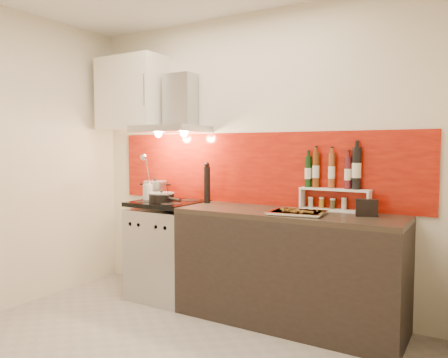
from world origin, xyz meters
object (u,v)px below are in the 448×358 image
Objects in this scene: range_stove at (168,251)px; pepper_mill at (207,183)px; saute_pan at (162,197)px; stock_pot at (155,189)px; counter at (287,267)px; baking_tray at (297,212)px.

pepper_mill is at bearing 20.76° from range_stove.
pepper_mill reaches higher than range_stove.
range_stove is 2.08× the size of saute_pan.
counter is at bearing -5.78° from stock_pot.
counter is 0.49m from baking_tray.
counter is at bearing 3.92° from saute_pan.
saute_pan is at bearing -40.28° from stock_pot.
saute_pan is (-1.21, -0.08, 0.50)m from counter.
range_stove is 0.64m from stock_pot.
range_stove is 3.93× the size of stock_pot.
stock_pot reaches higher than range_stove.
saute_pan is 0.43m from pepper_mill.
baking_tray reaches higher than range_stove.
saute_pan reaches higher than range_stove.
pepper_mill reaches higher than saute_pan.
counter is (1.20, 0.00, 0.01)m from range_stove.
saute_pan is at bearing -149.39° from pepper_mill.
stock_pot is 0.52× the size of baking_tray.
saute_pan reaches higher than counter.
range_stove reaches higher than counter.
range_stove is at bearing -159.24° from pepper_mill.
range_stove is 0.51× the size of counter.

